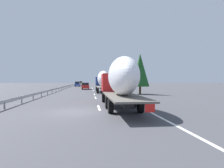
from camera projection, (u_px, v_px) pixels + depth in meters
name	position (u px, v px, depth m)	size (l,w,h in m)	color
ground_plane	(86.00, 89.00, 54.21)	(260.00, 260.00, 0.00)	#424247
lane_stripe_0	(99.00, 108.00, 16.69)	(3.20, 0.20, 0.01)	white
lane_stripe_1	(95.00, 98.00, 26.24)	(3.20, 0.20, 0.01)	white
lane_stripe_2	(94.00, 94.00, 32.62)	(3.20, 0.20, 0.01)	white
lane_stripe_3	(93.00, 91.00, 44.67)	(3.20, 0.20, 0.01)	white
lane_stripe_4	(92.00, 89.00, 55.13)	(3.20, 0.20, 0.01)	white
lane_stripe_5	(92.00, 88.00, 61.85)	(3.20, 0.20, 0.01)	white
edge_line_right	(104.00, 88.00, 59.82)	(110.00, 0.20, 0.01)	white
truck_lead	(103.00, 80.00, 37.85)	(13.93, 2.55, 4.18)	navy
truck_trailing	(120.00, 80.00, 16.40)	(13.25, 2.55, 4.22)	#B21919
car_silver_hatch	(79.00, 84.00, 85.48)	(4.02, 1.74, 1.80)	#ADB2B7
car_blue_sedan	(77.00, 84.00, 73.27)	(4.19, 1.82, 1.91)	#28479E
car_red_compact	(86.00, 86.00, 50.46)	(4.66, 1.92, 1.77)	red
car_yellow_coupe	(81.00, 83.00, 107.16)	(4.67, 1.73, 1.89)	gold
road_sign	(108.00, 81.00, 58.92)	(0.10, 0.90, 3.21)	gray
tree_0	(117.00, 76.00, 77.81)	(3.25, 3.25, 7.31)	#472D19
tree_1	(110.00, 78.00, 88.69)	(3.13, 3.13, 5.62)	#472D19
tree_2	(140.00, 70.00, 33.08)	(3.17, 3.17, 6.95)	#472D19
tree_3	(110.00, 78.00, 101.69)	(3.84, 3.84, 5.77)	#472D19
guardrail_median	(66.00, 86.00, 56.49)	(94.00, 0.10, 0.76)	#9EA0A5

